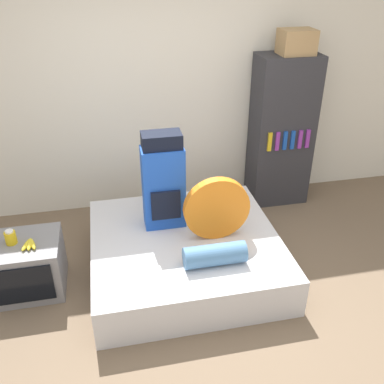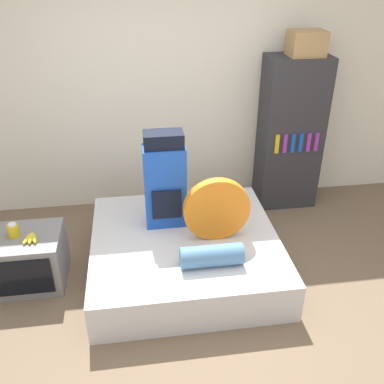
# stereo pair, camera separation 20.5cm
# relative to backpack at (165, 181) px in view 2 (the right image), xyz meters

# --- Properties ---
(ground_plane) EXTENTS (16.00, 16.00, 0.00)m
(ground_plane) POSITION_rel_backpack_xyz_m (0.18, -0.89, -0.79)
(ground_plane) COLOR brown
(wall_back) EXTENTS (8.00, 0.05, 2.60)m
(wall_back) POSITION_rel_backpack_xyz_m (0.18, 1.06, 0.51)
(wall_back) COLOR silver
(wall_back) RESTS_ON ground_plane
(bed) EXTENTS (1.65, 1.58, 0.36)m
(bed) POSITION_rel_backpack_xyz_m (0.14, -0.25, -0.61)
(bed) COLOR silver
(bed) RESTS_ON ground_plane
(backpack) EXTENTS (0.37, 0.25, 0.89)m
(backpack) POSITION_rel_backpack_xyz_m (0.00, 0.00, 0.00)
(backpack) COLOR blue
(backpack) RESTS_ON bed
(tent_bag) EXTENTS (0.58, 0.08, 0.58)m
(tent_bag) POSITION_rel_backpack_xyz_m (0.41, -0.30, -0.14)
(tent_bag) COLOR orange
(tent_bag) RESTS_ON bed
(sleeping_roll) EXTENTS (0.51, 0.18, 0.18)m
(sleeping_roll) POSITION_rel_backpack_xyz_m (0.31, -0.67, -0.34)
(sleeping_roll) COLOR teal
(sleeping_roll) RESTS_ON bed
(television) EXTENTS (0.59, 0.54, 0.47)m
(television) POSITION_rel_backpack_xyz_m (-1.22, -0.23, -0.55)
(television) COLOR gray
(television) RESTS_ON ground_plane
(canister) EXTENTS (0.09, 0.09, 0.12)m
(canister) POSITION_rel_backpack_xyz_m (-1.30, -0.21, -0.26)
(canister) COLOR gold
(canister) RESTS_ON television
(banana_bunch) EXTENTS (0.13, 0.17, 0.04)m
(banana_bunch) POSITION_rel_backpack_xyz_m (-1.15, -0.28, -0.29)
(banana_bunch) COLOR yellow
(banana_bunch) RESTS_ON television
(bookshelf) EXTENTS (0.64, 0.42, 1.66)m
(bookshelf) POSITION_rel_backpack_xyz_m (1.43, 0.80, 0.04)
(bookshelf) COLOR #2D2D33
(bookshelf) RESTS_ON ground_plane
(cardboard_box) EXTENTS (0.34, 0.26, 0.24)m
(cardboard_box) POSITION_rel_backpack_xyz_m (1.47, 0.77, 1.00)
(cardboard_box) COLOR #A88456
(cardboard_box) RESTS_ON bookshelf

